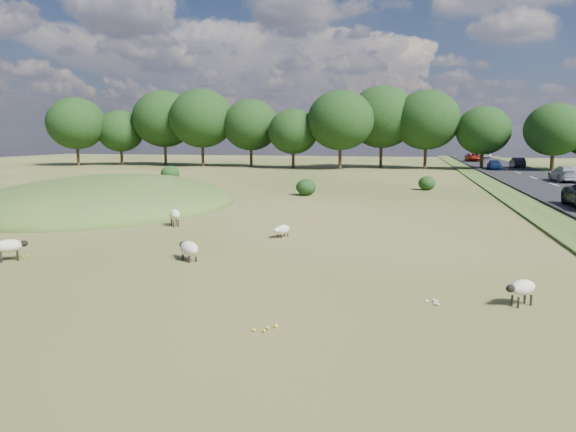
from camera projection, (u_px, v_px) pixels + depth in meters
The scene contains 15 objects.
ground at pixel (310, 197), 38.98m from camera, with size 160.00×160.00×0.00m, color #344A17.
mound at pixel (110, 205), 33.99m from camera, with size 16.00×20.00×4.00m, color #33561E.
road at pixel (560, 188), 44.08m from camera, with size 8.00×150.00×0.25m, color black.
treeline at pixel (350, 122), 72.30m from camera, with size 96.28×14.66×11.70m.
shrubs at pixel (255, 179), 46.96m from camera, with size 27.07×11.41×1.55m.
sheep_0 at pixel (189, 248), 18.85m from camera, with size 1.19×1.15×0.73m.
sheep_1 at pixel (10, 246), 18.75m from camera, with size 1.05×1.04×0.81m.
sheep_2 at pixel (282, 230), 23.18m from camera, with size 0.75×1.04×0.58m.
sheep_4 at pixel (174, 214), 26.07m from camera, with size 1.00×1.19×0.86m.
sheep_5 at pixel (522, 288), 13.79m from camera, with size 0.98×0.86×0.72m.
car_0 at pixel (495, 165), 66.56m from camera, with size 1.54×3.84×1.31m, color navy.
car_1 at pixel (473, 157), 88.79m from camera, with size 2.41×5.22×1.45m, color maroon.
car_2 at pixel (485, 155), 101.30m from camera, with size 1.89×4.66×1.35m, color silver.
car_3 at pixel (566, 173), 49.07m from camera, with size 2.15×5.29×1.54m, color silver.
car_6 at pixel (517, 162), 71.06m from camera, with size 1.46×4.19×1.38m, color black.
Camera 1 is at (7.18, -18.11, 4.54)m, focal length 32.00 mm.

